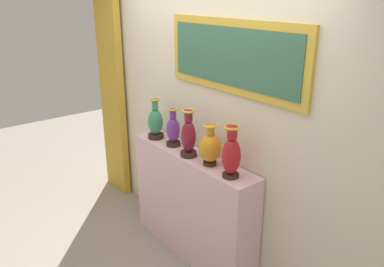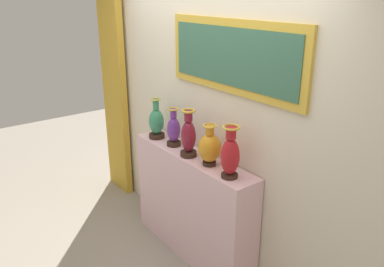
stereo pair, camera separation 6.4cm
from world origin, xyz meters
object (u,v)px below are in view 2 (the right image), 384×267
object	(u,v)px
vase_violet	(174,130)
vase_crimson	(230,155)
vase_amber	(210,148)
vase_jade	(156,122)
vase_burgundy	(188,136)

from	to	relation	value
vase_violet	vase_crimson	bearing A→B (deg)	-2.21
vase_amber	vase_crimson	world-z (taller)	vase_crimson
vase_violet	vase_amber	xyz separation A→B (m)	(0.53, -0.01, 0.00)
vase_jade	vase_burgundy	world-z (taller)	vase_burgundy
vase_burgundy	vase_crimson	distance (m)	0.52
vase_burgundy	vase_jade	bearing A→B (deg)	177.98
vase_amber	vase_burgundy	bearing A→B (deg)	-174.09
vase_violet	vase_amber	size ratio (longest dim) A/B	1.03
vase_jade	vase_amber	bearing A→B (deg)	0.50
vase_violet	vase_burgundy	xyz separation A→B (m)	(0.28, -0.04, 0.03)
vase_burgundy	vase_violet	bearing A→B (deg)	172.20
vase_jade	vase_violet	xyz separation A→B (m)	(0.26, 0.02, -0.00)
vase_amber	vase_violet	bearing A→B (deg)	178.70
vase_crimson	vase_violet	bearing A→B (deg)	177.79
vase_burgundy	vase_amber	distance (m)	0.25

